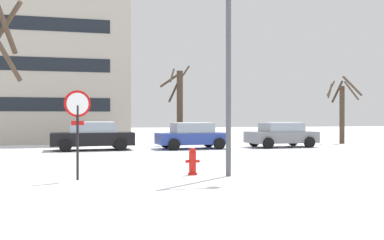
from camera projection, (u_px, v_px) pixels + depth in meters
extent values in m
plane|color=white|center=(141.00, 169.00, 14.94)|extent=(120.00, 120.00, 0.00)
cube|color=silver|center=(130.00, 159.00, 18.46)|extent=(80.00, 9.28, 0.00)
cylinder|color=black|center=(78.00, 143.00, 12.40)|extent=(0.07, 0.07, 2.12)
cylinder|color=red|center=(77.00, 104.00, 12.39)|extent=(0.74, 0.20, 0.76)
cylinder|color=white|center=(78.00, 104.00, 12.38)|extent=(0.61, 0.17, 0.62)
cube|color=red|center=(78.00, 123.00, 12.39)|extent=(0.35, 0.11, 0.12)
cylinder|color=white|center=(77.00, 102.00, 12.40)|extent=(0.41, 0.12, 0.42)
cylinder|color=red|center=(193.00, 174.00, 13.52)|extent=(0.30, 0.30, 0.06)
cylinder|color=red|center=(193.00, 162.00, 13.52)|extent=(0.22, 0.22, 0.66)
sphere|color=red|center=(193.00, 150.00, 13.51)|extent=(0.21, 0.21, 0.21)
cylinder|color=red|center=(188.00, 161.00, 13.48)|extent=(0.12, 0.09, 0.09)
cylinder|color=red|center=(198.00, 161.00, 13.56)|extent=(0.12, 0.09, 0.09)
sphere|color=white|center=(193.00, 149.00, 13.51)|extent=(0.15, 0.15, 0.15)
cylinder|color=#4C4F54|center=(228.00, 69.00, 13.20)|extent=(0.16, 0.16, 6.49)
cube|color=black|center=(92.00, 139.00, 23.70)|extent=(4.44, 2.06, 0.69)
cube|color=#8C99A8|center=(92.00, 128.00, 23.70)|extent=(2.47, 1.83, 0.53)
cube|color=white|center=(92.00, 122.00, 23.70)|extent=(2.25, 1.69, 0.06)
cylinder|color=black|center=(117.00, 143.00, 25.03)|extent=(0.65, 0.25, 0.64)
cylinder|color=black|center=(121.00, 145.00, 23.19)|extent=(0.65, 0.25, 0.64)
cylinder|color=black|center=(65.00, 144.00, 24.22)|extent=(0.65, 0.25, 0.64)
cylinder|color=black|center=(65.00, 146.00, 22.38)|extent=(0.65, 0.25, 0.64)
cube|color=#283D93|center=(192.00, 138.00, 24.72)|extent=(4.06, 2.01, 0.63)
cube|color=#8C99A8|center=(192.00, 128.00, 24.72)|extent=(2.26, 1.79, 0.54)
cube|color=white|center=(192.00, 123.00, 24.71)|extent=(2.05, 1.66, 0.06)
cylinder|color=black|center=(208.00, 142.00, 26.00)|extent=(0.65, 0.25, 0.64)
cylinder|color=black|center=(219.00, 144.00, 24.18)|extent=(0.65, 0.25, 0.64)
cylinder|color=black|center=(166.00, 143.00, 25.26)|extent=(0.65, 0.25, 0.64)
cylinder|color=black|center=(174.00, 145.00, 23.44)|extent=(0.65, 0.25, 0.64)
cube|color=slate|center=(281.00, 137.00, 26.08)|extent=(4.17, 2.04, 0.66)
cube|color=#8C99A8|center=(281.00, 127.00, 26.08)|extent=(2.32, 1.82, 0.50)
cube|color=white|center=(281.00, 123.00, 26.08)|extent=(2.11, 1.68, 0.06)
cylinder|color=black|center=(293.00, 141.00, 27.38)|extent=(0.65, 0.25, 0.64)
cylinder|color=black|center=(309.00, 142.00, 25.54)|extent=(0.65, 0.25, 0.64)
cylinder|color=black|center=(254.00, 141.00, 26.62)|extent=(0.65, 0.25, 0.64)
cylinder|color=black|center=(268.00, 143.00, 24.79)|extent=(0.65, 0.25, 0.64)
cylinder|color=#423326|center=(1.00, 48.00, 11.78)|extent=(0.98, 1.21, 1.73)
cylinder|color=#423326|center=(5.00, 24.00, 11.99)|extent=(0.56, 1.29, 1.48)
cylinder|color=#423326|center=(6.00, 25.00, 12.61)|extent=(1.09, 1.15, 1.25)
cylinder|color=#423326|center=(342.00, 115.00, 29.61)|extent=(0.34, 0.34, 3.91)
cylinder|color=#423326|center=(330.00, 91.00, 29.93)|extent=(1.14, 1.34, 1.10)
cylinder|color=#423326|center=(337.00, 92.00, 30.01)|extent=(1.03, 0.32, 1.56)
cylinder|color=#423326|center=(353.00, 86.00, 28.83)|extent=(1.80, 0.62, 1.28)
cylinder|color=#423326|center=(331.00, 88.00, 30.03)|extent=(1.26, 1.12, 1.13)
cylinder|color=#423326|center=(352.00, 91.00, 28.99)|extent=(1.50, 0.68, 1.21)
cylinder|color=#423326|center=(180.00, 108.00, 27.88)|extent=(0.40, 0.40, 4.76)
cylinder|color=#423326|center=(182.00, 76.00, 28.31)|extent=(0.91, 0.65, 1.36)
cylinder|color=#423326|center=(175.00, 90.00, 28.21)|extent=(1.00, 0.69, 1.67)
cylinder|color=#423326|center=(171.00, 79.00, 28.53)|extent=(1.69, 0.96, 1.17)
cylinder|color=#423326|center=(172.00, 75.00, 27.96)|extent=(0.56, 1.02, 0.98)
cube|color=#B2A899|center=(31.00, 72.00, 32.97)|extent=(14.00, 10.17, 10.50)
cube|color=white|center=(31.00, 1.00, 32.94)|extent=(13.72, 9.96, 0.10)
cube|color=black|center=(22.00, 104.00, 28.04)|extent=(11.20, 0.04, 0.90)
cube|color=black|center=(22.00, 63.00, 28.02)|extent=(11.20, 0.04, 0.90)
cube|color=black|center=(22.00, 23.00, 28.01)|extent=(11.20, 0.04, 0.90)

